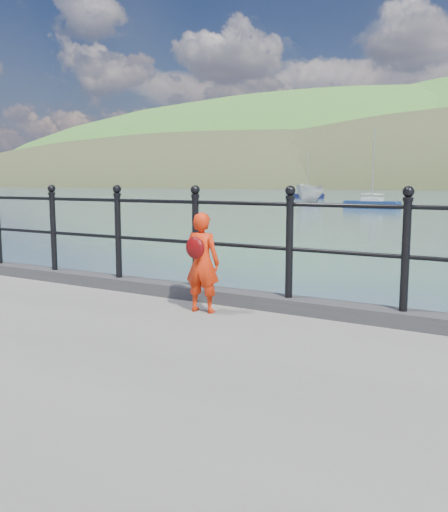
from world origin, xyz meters
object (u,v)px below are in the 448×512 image
Objects in this scene: railing at (240,232)px; launch_white at (310,194)px; sailboat_left at (307,196)px; child at (202,262)px; sailboat_port at (372,205)px.

railing is 3.21× the size of launch_white.
launch_white is 0.80× the size of sailboat_left.
child is 73.82m from sailboat_left.
sailboat_left is at bearing 111.65° from railing.
sailboat_left is at bearing 129.56° from sailboat_port.
railing reaches higher than child.
railing is 2.54× the size of sailboat_port.
launch_white is at bearing 111.16° from railing.
railing is at bearing -69.55° from sailboat_port.
sailboat_port reaches higher than railing.
railing is 73.42m from sailboat_left.
sailboat_left is at bearing 113.18° from launch_white.
child is at bearing -69.07° from launch_white.
sailboat_port is at bearing -41.10° from launch_white.
railing is at bearing -85.59° from sailboat_left.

